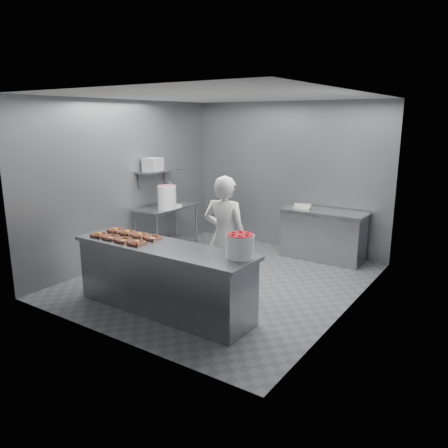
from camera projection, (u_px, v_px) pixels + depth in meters
The scene contains 24 objects.
floor at pixel (222, 280), 6.89m from camera, with size 4.50×4.50×0.00m, color #4C4C51.
ceiling at pixel (222, 96), 6.23m from camera, with size 4.50×4.50×0.00m, color white.
wall_back at pixel (288, 176), 8.37m from camera, with size 4.00×0.04×2.80m, color slate.
wall_left at pixel (128, 182), 7.65m from camera, with size 0.04×4.50×2.80m, color slate.
wall_right at pixel (353, 207), 5.47m from camera, with size 0.04×4.50×2.80m, color slate.
service_counter at pixel (164, 278), 5.70m from camera, with size 2.60×0.70×0.90m.
prep_table at pixel (167, 223), 8.13m from camera, with size 0.60×1.20×0.90m.
back_counter at pixel (323, 235), 7.83m from camera, with size 1.50×0.60×0.90m.
wall_shelf at pixel (158, 171), 8.00m from camera, with size 0.35×0.90×0.03m, color slate.
tray_0 at pixel (99, 235), 6.03m from camera, with size 0.19×0.18×0.06m.
tray_1 at pixel (111, 237), 5.90m from camera, with size 0.19×0.18×0.04m.
tray_2 at pixel (124, 240), 5.77m from camera, with size 0.19×0.18×0.04m.
tray_3 at pixel (137, 243), 5.64m from camera, with size 0.19×0.18×0.06m.
tray_4 at pixel (116, 230), 6.27m from camera, with size 0.19×0.18×0.06m.
tray_5 at pixel (127, 233), 6.14m from camera, with size 0.19×0.18×0.06m.
tray_6 at pixel (140, 235), 6.01m from camera, with size 0.19×0.18×0.06m.
tray_7 at pixel (153, 238), 5.88m from camera, with size 0.19×0.18×0.04m.
worker at pixel (225, 237), 6.13m from camera, with size 0.63×0.41×1.73m, color silver.
strawberry_tub at pixel (240, 245), 5.09m from camera, with size 0.34×0.34×0.28m.
glaze_bucket at pixel (167, 197), 7.83m from camera, with size 0.35×0.33×0.51m.
bucket_lid at pixel (173, 206), 8.04m from camera, with size 0.34×0.34×0.03m, color white.
rag at pixel (176, 205), 8.11m from camera, with size 0.14×0.12×0.02m, color #CCB28C.
appliance at pixel (153, 164), 7.86m from camera, with size 0.27×0.31×0.23m, color gray.
paper_stack at pixel (303, 206), 7.94m from camera, with size 0.30×0.22×0.06m, color silver.
Camera 1 is at (3.66, -5.36, 2.49)m, focal length 35.00 mm.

